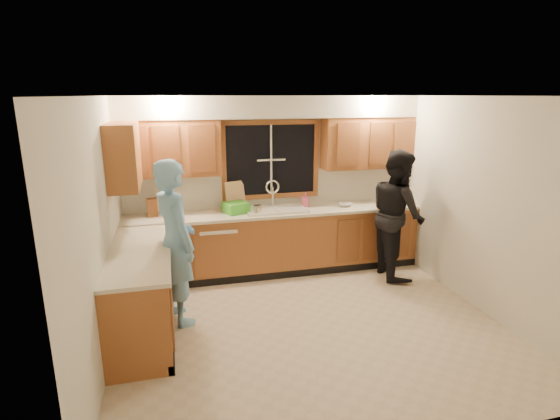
{
  "coord_description": "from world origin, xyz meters",
  "views": [
    {
      "loc": [
        -1.41,
        -4.23,
        2.51
      ],
      "look_at": [
        -0.18,
        0.65,
        1.18
      ],
      "focal_mm": 28.0,
      "sensor_mm": 36.0,
      "label": 1
    }
  ],
  "objects_px": {
    "knife_block": "(152,207)",
    "soap_bottle": "(306,199)",
    "stove": "(139,316)",
    "man": "(175,243)",
    "bowl": "(345,205)",
    "woman": "(397,214)",
    "dish_crate": "(236,208)",
    "dishwasher": "(217,249)",
    "sink": "(276,214)"
  },
  "relations": [
    {
      "from": "knife_block",
      "to": "soap_bottle",
      "type": "relative_size",
      "value": 1.19
    },
    {
      "from": "stove",
      "to": "soap_bottle",
      "type": "relative_size",
      "value": 4.38
    },
    {
      "from": "stove",
      "to": "man",
      "type": "bearing_deg",
      "value": 61.02
    },
    {
      "from": "bowl",
      "to": "woman",
      "type": "bearing_deg",
      "value": -42.12
    },
    {
      "from": "woman",
      "to": "soap_bottle",
      "type": "bearing_deg",
      "value": 64.25
    },
    {
      "from": "stove",
      "to": "dish_crate",
      "type": "height_order",
      "value": "dish_crate"
    },
    {
      "from": "woman",
      "to": "soap_bottle",
      "type": "xyz_separation_m",
      "value": [
        -1.13,
        0.67,
        0.12
      ]
    },
    {
      "from": "woman",
      "to": "dish_crate",
      "type": "xyz_separation_m",
      "value": [
        -2.18,
        0.56,
        0.09
      ]
    },
    {
      "from": "stove",
      "to": "man",
      "type": "xyz_separation_m",
      "value": [
        0.39,
        0.7,
        0.48
      ]
    },
    {
      "from": "man",
      "to": "bowl",
      "type": "distance_m",
      "value": 2.69
    },
    {
      "from": "man",
      "to": "dish_crate",
      "type": "relative_size",
      "value": 6.09
    },
    {
      "from": "man",
      "to": "soap_bottle",
      "type": "distance_m",
      "value": 2.28
    },
    {
      "from": "dishwasher",
      "to": "bowl",
      "type": "distance_m",
      "value": 1.96
    },
    {
      "from": "dishwasher",
      "to": "bowl",
      "type": "xyz_separation_m",
      "value": [
        1.89,
        -0.01,
        0.53
      ]
    },
    {
      "from": "dishwasher",
      "to": "bowl",
      "type": "height_order",
      "value": "bowl"
    },
    {
      "from": "man",
      "to": "knife_block",
      "type": "bearing_deg",
      "value": -8.26
    },
    {
      "from": "knife_block",
      "to": "woman",
      "type": "bearing_deg",
      "value": -17.06
    },
    {
      "from": "sink",
      "to": "dishwasher",
      "type": "height_order",
      "value": "sink"
    },
    {
      "from": "stove",
      "to": "soap_bottle",
      "type": "distance_m",
      "value": 3.06
    },
    {
      "from": "knife_block",
      "to": "dish_crate",
      "type": "bearing_deg",
      "value": -10.34
    },
    {
      "from": "dishwasher",
      "to": "stove",
      "type": "distance_m",
      "value": 2.04
    },
    {
      "from": "stove",
      "to": "knife_block",
      "type": "distance_m",
      "value": 2.02
    },
    {
      "from": "man",
      "to": "knife_block",
      "type": "xyz_separation_m",
      "value": [
        -0.27,
        1.23,
        0.11
      ]
    },
    {
      "from": "dishwasher",
      "to": "knife_block",
      "type": "relative_size",
      "value": 3.35
    },
    {
      "from": "knife_block",
      "to": "sink",
      "type": "bearing_deg",
      "value": -9.37
    },
    {
      "from": "woman",
      "to": "soap_bottle",
      "type": "distance_m",
      "value": 1.32
    },
    {
      "from": "dish_crate",
      "to": "stove",
      "type": "bearing_deg",
      "value": -123.8
    },
    {
      "from": "dishwasher",
      "to": "woman",
      "type": "xyz_separation_m",
      "value": [
        2.46,
        -0.53,
        0.49
      ]
    },
    {
      "from": "knife_block",
      "to": "soap_bottle",
      "type": "xyz_separation_m",
      "value": [
        2.17,
        0.03,
        -0.02
      ]
    },
    {
      "from": "stove",
      "to": "knife_block",
      "type": "relative_size",
      "value": 3.68
    },
    {
      "from": "sink",
      "to": "knife_block",
      "type": "xyz_separation_m",
      "value": [
        -1.69,
        0.1,
        0.18
      ]
    },
    {
      "from": "dishwasher",
      "to": "man",
      "type": "relative_size",
      "value": 0.44
    },
    {
      "from": "sink",
      "to": "dishwasher",
      "type": "xyz_separation_m",
      "value": [
        -0.85,
        -0.01,
        -0.45
      ]
    },
    {
      "from": "sink",
      "to": "soap_bottle",
      "type": "distance_m",
      "value": 0.52
    },
    {
      "from": "stove",
      "to": "knife_block",
      "type": "bearing_deg",
      "value": 86.69
    },
    {
      "from": "woman",
      "to": "bowl",
      "type": "relative_size",
      "value": 9.34
    },
    {
      "from": "stove",
      "to": "bowl",
      "type": "relative_size",
      "value": 4.67
    },
    {
      "from": "dish_crate",
      "to": "bowl",
      "type": "relative_size",
      "value": 1.59
    },
    {
      "from": "sink",
      "to": "knife_block",
      "type": "distance_m",
      "value": 1.7
    },
    {
      "from": "man",
      "to": "bowl",
      "type": "bearing_deg",
      "value": -86.72
    },
    {
      "from": "man",
      "to": "dish_crate",
      "type": "bearing_deg",
      "value": -57.36
    },
    {
      "from": "man",
      "to": "soap_bottle",
      "type": "height_order",
      "value": "man"
    },
    {
      "from": "stove",
      "to": "man",
      "type": "relative_size",
      "value": 0.48
    },
    {
      "from": "woman",
      "to": "knife_block",
      "type": "relative_size",
      "value": 7.36
    },
    {
      "from": "knife_block",
      "to": "stove",
      "type": "bearing_deg",
      "value": -99.3
    },
    {
      "from": "dish_crate",
      "to": "woman",
      "type": "bearing_deg",
      "value": -14.41
    },
    {
      "from": "sink",
      "to": "woman",
      "type": "distance_m",
      "value": 1.7
    },
    {
      "from": "bowl",
      "to": "stove",
      "type": "bearing_deg",
      "value": -147.69
    },
    {
      "from": "man",
      "to": "dishwasher",
      "type": "bearing_deg",
      "value": -47.73
    },
    {
      "from": "man",
      "to": "knife_block",
      "type": "height_order",
      "value": "man"
    }
  ]
}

